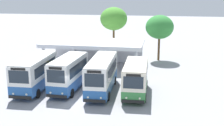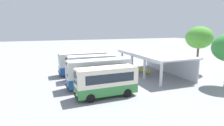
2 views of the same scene
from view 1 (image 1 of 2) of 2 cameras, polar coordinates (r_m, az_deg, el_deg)
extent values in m
plane|color=#939399|center=(28.71, -6.85, -6.90)|extent=(180.00, 180.00, 0.00)
cylinder|color=black|center=(29.51, -14.11, -5.72)|extent=(0.24, 0.90, 0.90)
cylinder|color=black|center=(30.43, -18.04, -5.39)|extent=(0.24, 0.90, 0.90)
cylinder|color=black|center=(33.45, -11.20, -3.18)|extent=(0.24, 0.90, 0.90)
cylinder|color=black|center=(34.27, -14.75, -2.97)|extent=(0.24, 0.90, 0.90)
cube|color=#23569E|center=(31.73, -14.51, -3.40)|extent=(2.49, 7.26, 1.12)
cube|color=silver|center=(31.33, -14.67, -0.82)|extent=(2.49, 7.26, 1.84)
cube|color=silver|center=(31.10, -14.78, 0.93)|extent=(2.42, 7.04, 0.12)
cube|color=black|center=(28.75, -17.27, -6.33)|extent=(2.23, 0.14, 0.28)
cube|color=#1E2833|center=(28.18, -17.51, -2.58)|extent=(1.93, 0.09, 1.19)
cube|color=black|center=(27.99, -17.63, -1.11)|extent=(1.41, 0.08, 0.24)
cube|color=#1E2833|center=(30.97, -12.62, -0.77)|extent=(0.15, 5.77, 1.01)
cube|color=#1E2833|center=(31.88, -16.53, -0.60)|extent=(0.15, 5.77, 1.01)
sphere|color=#EAEACC|center=(28.38, -16.12, -5.84)|extent=(0.20, 0.20, 0.20)
sphere|color=#EAEACC|center=(28.93, -18.46, -5.63)|extent=(0.20, 0.20, 0.20)
cylinder|color=black|center=(28.98, -7.77, -5.78)|extent=(0.26, 0.91, 0.90)
cylinder|color=black|center=(29.72, -11.47, -5.42)|extent=(0.26, 0.91, 0.90)
cylinder|color=black|center=(32.64, -5.31, -3.40)|extent=(0.26, 0.91, 0.90)
cylinder|color=black|center=(33.30, -8.65, -3.15)|extent=(0.26, 0.91, 0.90)
cube|color=#23569E|center=(30.99, -8.27, -3.56)|extent=(2.45, 6.69, 1.06)
cube|color=silver|center=(30.58, -8.37, -0.93)|extent=(2.45, 6.69, 1.88)
cube|color=silver|center=(30.33, -8.43, 0.89)|extent=(2.37, 6.49, 0.12)
cube|color=black|center=(28.20, -10.62, -6.31)|extent=(2.03, 0.20, 0.28)
cube|color=#1E2833|center=(27.64, -10.77, -2.56)|extent=(1.75, 0.13, 1.22)
cube|color=black|center=(27.43, -10.84, -1.02)|extent=(1.28, 0.11, 0.24)
cube|color=#1E2833|center=(30.30, -6.43, -0.91)|extent=(0.29, 5.28, 1.03)
cube|color=#1E2833|center=(31.04, -10.13, -0.68)|extent=(0.29, 5.28, 1.03)
sphere|color=#EAEACC|center=(27.89, -9.53, -5.82)|extent=(0.20, 0.20, 0.20)
sphere|color=#EAEACC|center=(28.33, -11.74, -5.60)|extent=(0.20, 0.20, 0.20)
cylinder|color=black|center=(27.95, -0.73, -6.40)|extent=(0.25, 0.91, 0.90)
cylinder|color=black|center=(28.30, -4.83, -6.19)|extent=(0.25, 0.91, 0.90)
cylinder|color=black|center=(32.56, 0.54, -3.39)|extent=(0.25, 0.91, 0.90)
cylinder|color=black|center=(32.86, -2.99, -3.24)|extent=(0.25, 0.91, 0.90)
cube|color=#23569E|center=(30.24, -1.96, -3.87)|extent=(2.41, 8.00, 1.06)
cube|color=silver|center=(29.82, -1.98, -1.18)|extent=(2.41, 8.00, 1.89)
cube|color=silver|center=(29.57, -2.00, 0.70)|extent=(2.34, 7.76, 0.12)
cube|color=black|center=(26.68, -3.40, -7.29)|extent=(2.03, 0.17, 0.28)
cube|color=#1E2833|center=(26.08, -3.44, -3.35)|extent=(1.75, 0.11, 1.23)
cube|color=black|center=(25.86, -3.46, -1.71)|extent=(1.28, 0.10, 0.24)
cube|color=#1E2833|center=(29.75, 0.06, -1.11)|extent=(0.26, 6.34, 1.04)
cube|color=#1E2833|center=(30.09, -3.94, -0.96)|extent=(0.26, 6.34, 1.04)
sphere|color=#EAEACC|center=(26.47, -2.14, -6.73)|extent=(0.20, 0.20, 0.20)
sphere|color=#EAEACC|center=(26.69, -4.65, -6.59)|extent=(0.20, 0.20, 0.20)
cylinder|color=black|center=(27.73, 6.37, -6.67)|extent=(0.24, 0.91, 0.90)
cylinder|color=black|center=(27.85, 2.10, -6.49)|extent=(0.24, 0.91, 0.90)
cylinder|color=black|center=(31.52, 6.63, -4.09)|extent=(0.24, 0.91, 0.90)
cylinder|color=black|center=(31.63, 2.88, -3.94)|extent=(0.24, 0.91, 0.90)
cube|color=#337F3D|center=(29.52, 4.52, -4.45)|extent=(2.34, 6.54, 0.98)
cube|color=beige|center=(29.12, 4.57, -1.94)|extent=(2.34, 6.54, 1.71)
cube|color=beige|center=(28.88, 4.61, -0.20)|extent=(2.27, 6.35, 0.12)
cube|color=black|center=(26.57, 4.04, -7.40)|extent=(2.06, 0.16, 0.28)
cube|color=#1E2833|center=(26.02, 4.11, -3.79)|extent=(1.78, 0.10, 1.11)
cube|color=black|center=(25.82, 4.14, -2.35)|extent=(1.30, 0.09, 0.24)
cube|color=#1E2833|center=(29.16, 6.69, -1.87)|extent=(0.18, 5.19, 0.94)
cube|color=#1E2833|center=(29.28, 2.49, -1.72)|extent=(0.18, 5.19, 0.94)
sphere|color=#EAEACC|center=(26.44, 5.35, -6.82)|extent=(0.20, 0.20, 0.20)
sphere|color=#EAEACC|center=(26.51, 2.76, -6.71)|extent=(0.20, 0.20, 0.20)
cylinder|color=silver|center=(39.26, -13.00, 1.04)|extent=(0.36, 0.36, 3.20)
cylinder|color=silver|center=(37.92, -7.44, 0.83)|extent=(0.36, 0.36, 3.20)
cylinder|color=silver|center=(36.96, -1.53, 0.60)|extent=(0.36, 0.36, 3.20)
cylinder|color=silver|center=(36.41, 4.62, 0.34)|extent=(0.36, 0.36, 3.20)
cube|color=silver|center=(42.64, -2.71, 2.42)|extent=(12.73, 0.20, 3.20)
cube|color=silver|center=(39.58, -3.63, 4.00)|extent=(13.23, 6.43, 0.20)
cube|color=silver|center=(36.60, -4.76, 2.76)|extent=(13.23, 0.10, 0.28)
cylinder|color=slate|center=(39.32, -6.73, -0.74)|extent=(0.03, 0.03, 0.44)
cylinder|color=slate|center=(39.40, -7.23, -0.72)|extent=(0.03, 0.03, 0.44)
cylinder|color=slate|center=(39.65, -6.61, -0.61)|extent=(0.03, 0.03, 0.44)
cylinder|color=slate|center=(39.73, -7.10, -0.59)|extent=(0.03, 0.03, 0.44)
cube|color=yellow|center=(39.47, -6.93, -0.33)|extent=(0.46, 0.46, 0.04)
cube|color=yellow|center=(39.61, -6.87, 0.02)|extent=(0.44, 0.06, 0.40)
cylinder|color=slate|center=(39.26, -5.90, -0.74)|extent=(0.03, 0.03, 0.44)
cylinder|color=slate|center=(39.34, -6.40, -0.72)|extent=(0.03, 0.03, 0.44)
cylinder|color=slate|center=(39.60, -5.79, -0.61)|extent=(0.03, 0.03, 0.44)
cylinder|color=slate|center=(39.67, -6.28, -0.59)|extent=(0.03, 0.03, 0.44)
cube|color=yellow|center=(39.41, -6.10, -0.33)|extent=(0.46, 0.46, 0.04)
cube|color=yellow|center=(39.55, -6.04, 0.02)|extent=(0.44, 0.06, 0.40)
cylinder|color=slate|center=(39.07, -5.13, -0.80)|extent=(0.03, 0.03, 0.44)
cylinder|color=slate|center=(39.14, -5.63, -0.78)|extent=(0.03, 0.03, 0.44)
cylinder|color=slate|center=(39.40, -5.02, -0.67)|extent=(0.03, 0.03, 0.44)
cylinder|color=slate|center=(39.47, -5.52, -0.65)|extent=(0.03, 0.03, 0.44)
cube|color=yellow|center=(39.21, -5.33, -0.38)|extent=(0.46, 0.46, 0.04)
cube|color=yellow|center=(39.35, -5.28, -0.03)|extent=(0.44, 0.06, 0.40)
cylinder|color=slate|center=(38.98, -4.31, -0.81)|extent=(0.03, 0.03, 0.44)
cylinder|color=slate|center=(39.05, -4.82, -0.80)|extent=(0.03, 0.03, 0.44)
cylinder|color=slate|center=(39.31, -4.21, -0.68)|extent=(0.03, 0.03, 0.44)
cylinder|color=slate|center=(39.38, -4.71, -0.67)|extent=(0.03, 0.03, 0.44)
cube|color=yellow|center=(39.12, -4.52, -0.40)|extent=(0.46, 0.46, 0.04)
cube|color=yellow|center=(39.26, -4.47, -0.05)|extent=(0.44, 0.06, 0.40)
cylinder|color=slate|center=(38.81, -3.52, -0.87)|extent=(0.03, 0.03, 0.44)
cylinder|color=slate|center=(38.88, -4.03, -0.85)|extent=(0.03, 0.03, 0.44)
cylinder|color=slate|center=(39.15, -3.43, -0.73)|extent=(0.03, 0.03, 0.44)
cylinder|color=slate|center=(39.21, -3.93, -0.72)|extent=(0.03, 0.03, 0.44)
cube|color=yellow|center=(38.95, -3.73, -0.45)|extent=(0.46, 0.46, 0.04)
cube|color=yellow|center=(39.09, -3.68, -0.09)|extent=(0.44, 0.06, 0.40)
cylinder|color=slate|center=(38.77, -2.68, -0.87)|extent=(0.03, 0.03, 0.44)
cylinder|color=slate|center=(38.83, -3.20, -0.85)|extent=(0.03, 0.03, 0.44)
cylinder|color=slate|center=(39.11, -2.60, -0.74)|extent=(0.03, 0.03, 0.44)
cylinder|color=slate|center=(39.17, -3.10, -0.72)|extent=(0.03, 0.03, 0.44)
cube|color=yellow|center=(38.91, -2.90, -0.45)|extent=(0.46, 0.46, 0.04)
cube|color=yellow|center=(39.05, -2.85, -0.10)|extent=(0.44, 0.06, 0.40)
cylinder|color=brown|center=(46.71, 0.32, 4.06)|extent=(0.32, 0.32, 4.15)
ellipsoid|color=#4C9933|center=(46.21, 0.33, 8.51)|extent=(4.17, 4.17, 3.55)
cylinder|color=brown|center=(43.83, 8.98, 2.70)|extent=(0.32, 0.32, 3.38)
ellipsoid|color=#338438|center=(43.32, 9.14, 6.85)|extent=(4.02, 4.02, 3.42)
camera|label=2|loc=(26.84, 44.09, 3.61)|focal=29.26mm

